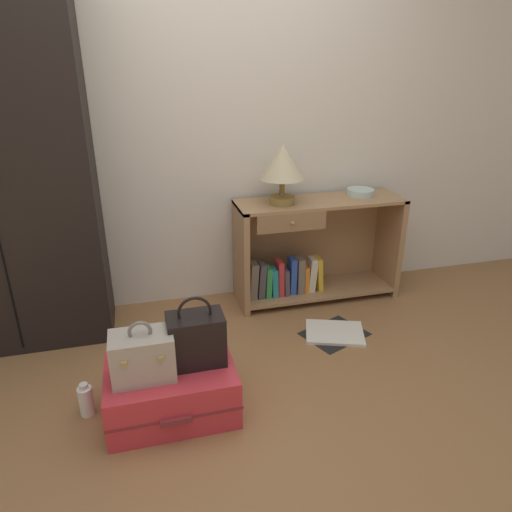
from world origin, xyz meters
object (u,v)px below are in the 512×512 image
Objects in this scene: handbag at (196,338)px; bottle at (86,400)px; bowl at (360,192)px; train_case at (143,356)px; bookshelf at (309,251)px; suitcase_large at (171,389)px; open_book_on_floor at (335,333)px; table_lamp at (283,165)px.

handbag is 1.99× the size of bottle.
bowl reaches higher than train_case.
bookshelf reaches higher than bottle.
suitcase_large is (-1.08, -0.98, -0.22)m from bookshelf.
train_case reaches higher than open_book_on_floor.
open_book_on_floor is (1.17, 0.48, -0.36)m from train_case.
bookshelf is 1.87× the size of suitcase_large.
bookshelf is at bearing -176.92° from bowl.
bookshelf is at bearing 87.73° from open_book_on_floor.
handbag reaches higher than open_book_on_floor.
bottle is at bearing -166.14° from open_book_on_floor.
bowl is at bearing 37.07° from handbag.
train_case is 1.65× the size of bottle.
bowl is 1.01m from open_book_on_floor.
bowl is 0.41× the size of open_book_on_floor.
table_lamp is 1.09× the size of handbag.
train_case is at bearing -22.27° from bottle.
bookshelf is at bearing 40.57° from train_case.
bookshelf is at bearing 8.78° from table_lamp.
handbag is at bearing -155.13° from open_book_on_floor.
suitcase_large is (-1.44, -1.00, -0.62)m from bowl.
table_lamp is 1.53m from suitcase_large.
table_lamp is 0.64m from bowl.
train_case is 0.42m from bottle.
suitcase_large is at bearing -174.30° from handbag.
bowl is 1.06× the size of bottle.
bookshelf is at bearing 45.82° from handbag.
train_case is 0.83× the size of handbag.
table_lamp reaches higher than bottle.
handbag reaches higher than train_case.
bowl reaches higher than bookshelf.
open_book_on_floor is (-0.39, -0.56, -0.74)m from bowl.
train_case is (-1.56, -1.04, -0.38)m from bowl.
handbag is at bearing 5.70° from suitcase_large.
bottle reaches higher than open_book_on_floor.
open_book_on_floor is at bearing -124.65° from bowl.
train_case is at bearing -146.28° from bowl.
bookshelf is 3.27× the size of handbag.
bowl is at bearing 55.35° from open_book_on_floor.
bowl is at bearing 33.72° from train_case.
bookshelf is 1.57m from train_case.
suitcase_large is at bearing -131.92° from table_lamp.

